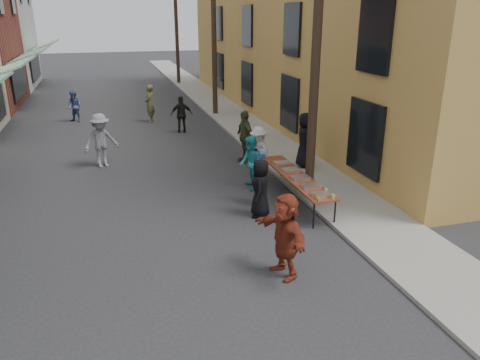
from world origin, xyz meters
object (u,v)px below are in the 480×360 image
guest_front_c (250,163)px  server (305,140)px  guest_front_a (260,188)px  utility_pole_far (176,22)px  utility_pole_near (317,37)px  catering_tray_sausage (321,195)px  serving_table (296,177)px  utility_pole_mid (214,26)px

guest_front_c → server: server is taller
guest_front_a → utility_pole_far: bearing=-160.8°
guest_front_a → guest_front_c: (0.37, 2.04, 0.03)m
utility_pole_near → catering_tray_sausage: bearing=-106.2°
server → guest_front_a: bearing=154.3°
guest_front_c → utility_pole_far: bearing=-179.5°
serving_table → server: size_ratio=2.13×
utility_pole_far → guest_front_a: (-1.90, -25.10, -3.71)m
utility_pole_mid → server: 10.36m
utility_pole_near → serving_table: bearing=-150.3°
utility_pole_mid → catering_tray_sausage: (-0.58, -13.98, -3.71)m
utility_pole_mid → utility_pole_near: bearing=-90.0°
utility_pole_mid → guest_front_c: (-1.54, -11.06, -3.68)m
guest_front_a → guest_front_c: bearing=-166.6°
utility_pole_far → guest_front_c: bearing=-93.8°
guest_front_c → catering_tray_sausage: bearing=22.5°
guest_front_a → server: 4.35m
catering_tray_sausage → guest_front_c: size_ratio=0.30×
serving_table → catering_tray_sausage: (-0.00, -1.65, 0.08)m
server → utility_pole_near: bearing=173.1°
utility_pole_mid → server: bearing=-85.1°
guest_front_a → serving_table: bearing=143.7°
serving_table → guest_front_c: bearing=127.2°
catering_tray_sausage → guest_front_c: (-0.96, 2.92, 0.03)m
utility_pole_far → guest_front_c: (-1.54, -23.06, -3.68)m
serving_table → utility_pole_mid: bearing=87.3°
utility_pole_far → catering_tray_sausage: bearing=-91.3°
catering_tray_sausage → guest_front_c: 3.07m
utility_pole_mid → guest_front_a: bearing=-98.3°
utility_pole_mid → guest_front_c: bearing=-97.9°
utility_pole_mid → catering_tray_sausage: utility_pole_mid is taller
utility_pole_mid → server: utility_pole_mid is taller
utility_pole_near → utility_pole_far: same height
guest_front_a → guest_front_c: size_ratio=0.96×
catering_tray_sausage → guest_front_c: bearing=108.2°
utility_pole_near → server: 4.22m
serving_table → guest_front_c: guest_front_c is taller
utility_pole_near → guest_front_a: size_ratio=5.71×
guest_front_a → utility_pole_mid: bearing=-164.7°
utility_pole_far → server: bearing=-87.8°
guest_front_a → server: size_ratio=0.84×
utility_pole_far → guest_front_a: size_ratio=5.71×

